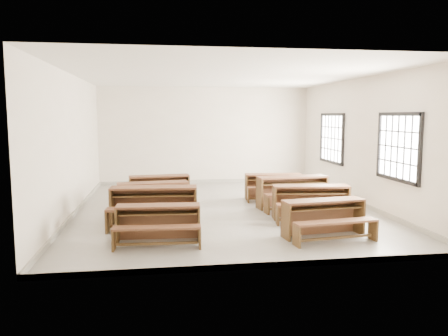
{
  "coord_description": "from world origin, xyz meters",
  "views": [
    {
      "loc": [
        -1.54,
        -10.35,
        2.26
      ],
      "look_at": [
        0.0,
        0.0,
        1.0
      ],
      "focal_mm": 35.0,
      "sensor_mm": 36.0,
      "label": 1
    }
  ],
  "objects": [
    {
      "name": "desk_set_3",
      "position": [
        -1.55,
        1.06,
        0.41
      ],
      "size": [
        1.63,
        0.96,
        0.7
      ],
      "rotation": [
        0.0,
        0.0,
        0.1
      ],
      "color": "brown",
      "rests_on": "ground"
    },
    {
      "name": "room",
      "position": [
        0.09,
        0.0,
        2.14
      ],
      "size": [
        8.5,
        8.5,
        3.2
      ],
      "color": "gray",
      "rests_on": "ground"
    },
    {
      "name": "desk_set_7",
      "position": [
        1.51,
        1.03,
        0.4
      ],
      "size": [
        1.59,
        0.92,
        0.69
      ],
      "rotation": [
        0.0,
        0.0,
        -0.09
      ],
      "color": "brown",
      "rests_on": "ground"
    },
    {
      "name": "desk_set_4",
      "position": [
        1.49,
        -2.74,
        0.41
      ],
      "size": [
        1.64,
        0.99,
        0.7
      ],
      "rotation": [
        0.0,
        0.0,
        0.12
      ],
      "color": "brown",
      "rests_on": "ground"
    },
    {
      "name": "desk_set_0",
      "position": [
        -1.58,
        -2.63,
        0.39
      ],
      "size": [
        1.53,
        0.86,
        0.67
      ],
      "rotation": [
        0.0,
        0.0,
        -0.06
      ],
      "color": "brown",
      "rests_on": "ground"
    },
    {
      "name": "desk_set_5",
      "position": [
        1.72,
        -1.36,
        0.43
      ],
      "size": [
        1.74,
        1.04,
        0.74
      ],
      "rotation": [
        0.0,
        0.0,
        -0.12
      ],
      "color": "brown",
      "rests_on": "ground"
    },
    {
      "name": "desk_set_6",
      "position": [
        1.69,
        -0.16,
        0.46
      ],
      "size": [
        1.82,
        1.07,
        0.78
      ],
      "rotation": [
        0.0,
        0.0,
        0.1
      ],
      "color": "brown",
      "rests_on": "ground"
    },
    {
      "name": "desk_set_2",
      "position": [
        -1.69,
        -0.31,
        0.42
      ],
      "size": [
        1.71,
        1.03,
        0.73
      ],
      "rotation": [
        0.0,
        0.0,
        0.12
      ],
      "color": "brown",
      "rests_on": "ground"
    },
    {
      "name": "desk_set_1",
      "position": [
        -1.67,
        -1.37,
        0.46
      ],
      "size": [
        1.83,
        1.03,
        0.8
      ],
      "rotation": [
        0.0,
        0.0,
        -0.06
      ],
      "color": "brown",
      "rests_on": "ground"
    }
  ]
}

